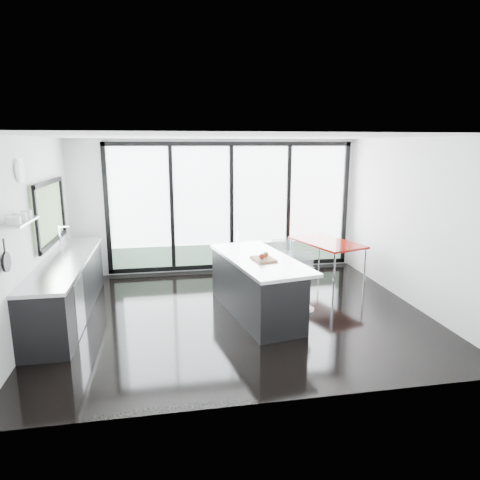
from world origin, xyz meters
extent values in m
cube|color=black|center=(0.00, 0.00, 0.00)|extent=(6.00, 5.00, 0.00)
cube|color=white|center=(0.00, 0.00, 2.80)|extent=(6.00, 5.00, 0.00)
cube|color=silver|center=(0.00, 2.50, 1.40)|extent=(6.00, 0.00, 2.80)
cube|color=white|center=(0.30, 2.47, 1.40)|extent=(5.00, 0.02, 2.50)
cube|color=gray|center=(0.30, 2.43, 0.37)|extent=(5.00, 0.02, 0.44)
cube|color=black|center=(-0.95, 2.43, 1.40)|extent=(0.08, 0.04, 2.50)
cube|color=black|center=(0.30, 2.43, 1.40)|extent=(0.08, 0.04, 2.50)
cube|color=black|center=(1.55, 2.43, 1.40)|extent=(0.08, 0.04, 2.50)
cube|color=silver|center=(0.00, -2.50, 1.40)|extent=(6.00, 0.00, 2.80)
cube|color=silver|center=(-3.00, 0.00, 1.40)|extent=(0.00, 5.00, 2.80)
cube|color=#58784D|center=(-2.97, 0.90, 1.60)|extent=(0.02, 1.60, 0.90)
cube|color=#AAADAF|center=(-2.87, -0.85, 1.75)|extent=(0.25, 0.80, 0.03)
cylinder|color=white|center=(-2.97, -0.30, 2.35)|extent=(0.04, 0.30, 0.30)
cylinder|color=black|center=(-2.94, -1.25, 1.35)|extent=(0.03, 0.24, 0.24)
cube|color=silver|center=(3.00, 0.00, 1.40)|extent=(0.00, 5.00, 2.80)
cube|color=black|center=(-2.67, 0.40, 0.43)|extent=(0.65, 3.20, 0.87)
cube|color=#AAADAF|center=(-2.67, 0.40, 0.90)|extent=(0.69, 3.24, 0.05)
cube|color=#AAADAF|center=(-2.67, 0.90, 0.90)|extent=(0.45, 0.48, 0.06)
cylinder|color=silver|center=(-2.82, 0.90, 1.14)|extent=(0.02, 0.02, 0.44)
cube|color=#AAADAF|center=(-2.36, -0.35, 0.42)|extent=(0.03, 0.60, 0.80)
cube|color=black|center=(0.28, -0.04, 0.44)|extent=(1.14, 2.31, 0.87)
cube|color=#AAADAF|center=(0.36, -0.02, 0.90)|extent=(1.35, 2.40, 0.05)
cube|color=#A87951|center=(0.39, -0.17, 0.94)|extent=(0.37, 0.45, 0.03)
sphere|color=maroon|center=(0.35, -0.23, 1.00)|extent=(0.11, 0.11, 0.09)
sphere|color=brown|center=(0.44, -0.11, 1.00)|extent=(0.10, 0.10, 0.08)
cylinder|color=silver|center=(0.13, 0.70, 1.06)|extent=(0.08, 0.08, 0.28)
cylinder|color=silver|center=(1.05, -0.07, 0.37)|extent=(0.60, 0.60, 0.74)
cylinder|color=silver|center=(0.95, 0.76, 0.39)|extent=(0.59, 0.59, 0.77)
cube|color=maroon|center=(2.05, 1.40, 0.40)|extent=(1.26, 1.68, 0.80)
camera|label=1|loc=(-1.11, -6.44, 2.69)|focal=32.00mm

